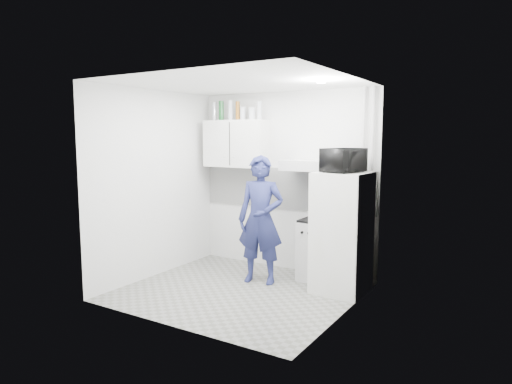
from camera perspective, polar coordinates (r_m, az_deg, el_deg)
The scene contains 24 objects.
floor at distance 5.93m, azimuth -2.20°, elevation -12.33°, with size 2.80×2.80×0.00m, color slate.
ceiling at distance 5.64m, azimuth -2.32°, elevation 13.48°, with size 2.80×2.80×0.00m, color white.
wall_back at distance 6.71m, azimuth 3.71°, elevation 1.31°, with size 2.80×2.80×0.00m, color silver.
wall_left at distance 6.52m, azimuth -12.53°, elevation 0.99°, with size 2.60×2.60×0.00m, color silver.
wall_right at distance 5.00m, azimuth 11.18°, elevation -0.76°, with size 2.60×2.60×0.00m, color silver.
person at distance 6.09m, azimuth 0.59°, elevation -3.47°, with size 0.62×0.41×1.71m, color navy.
stove at distance 6.35m, azimuth 8.01°, elevation -7.26°, with size 0.51×0.51×0.81m, color #BDBCBB.
fridge at distance 5.83m, azimuth 10.67°, elevation -5.02°, with size 0.63×0.63×1.52m, color white.
stove_top at distance 6.26m, azimuth 8.07°, elevation -3.52°, with size 0.49×0.49×0.03m, color black.
saucepan at distance 6.31m, azimuth 7.97°, elevation -2.88°, with size 0.16×0.16×0.09m, color silver.
microwave at distance 5.72m, azimuth 10.88°, elevation 3.92°, with size 0.36×0.53×0.30m, color black.
bottle_a at distance 7.16m, azimuth -5.26°, elevation 9.97°, with size 0.06×0.06×0.28m, color #B2B7BC.
bottle_b at distance 7.08m, azimuth -4.36°, elevation 10.09°, with size 0.08×0.08×0.29m, color #144C1E.
bottle_c at distance 6.98m, azimuth -3.21°, elevation 10.15°, with size 0.07×0.07×0.30m, color #B2B7BC.
bottle_d at distance 6.91m, azimuth -2.30°, elevation 10.11°, with size 0.06×0.06×0.28m, color brown.
canister_a at distance 6.85m, azimuth -1.65°, elevation 9.78°, with size 0.08×0.08×0.19m, color #B2B7BC.
canister_b at distance 6.77m, azimuth -0.50°, elevation 9.77°, with size 0.09×0.09×0.18m, color #B2B7BC.
bottle_e at distance 6.70m, azimuth 0.43°, elevation 10.15°, with size 0.07×0.07×0.26m, color #B2B7BC.
upper_cabinet at distance 6.91m, azimuth -2.47°, elevation 6.05°, with size 1.00×0.35×0.70m, color white.
range_hood at distance 6.26m, azimuth 6.30°, elevation 3.35°, with size 0.60×0.50×0.14m, color #BDBCBB.
backsplash at distance 6.70m, azimuth 3.64°, elevation 0.45°, with size 2.74×0.03×0.60m, color white.
pipe_a at distance 6.13m, azimuth 14.14°, elevation 0.58°, with size 0.05×0.05×2.60m, color #BDBCBB.
pipe_b at distance 6.17m, azimuth 13.08°, elevation 0.64°, with size 0.04×0.04×2.60m, color #BDBCBB.
ceiling_spot_fixture at distance 5.33m, azimuth 8.14°, elevation 13.47°, with size 0.10×0.10×0.02m, color white.
Camera 1 is at (3.13, -4.65, 1.96)m, focal length 32.00 mm.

